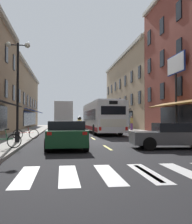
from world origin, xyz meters
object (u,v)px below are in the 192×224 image
object	(u,v)px
sedan_far	(176,135)
box_truck	(63,116)
motorcycle_rider	(79,131)
sedan_near	(66,134)
transit_bus	(101,117)
bicycle_mid	(2,141)
street_lamp_twin	(18,87)
billboard_sign	(176,73)
sedan_mid	(63,123)
bicycle_near	(26,134)
pedestrian_mid	(132,123)

from	to	relation	value
sedan_far	box_truck	bearing A→B (deg)	102.57
sedan_far	motorcycle_rider	distance (m)	6.64
sedan_near	sedan_far	bearing A→B (deg)	-6.52
transit_bus	bicycle_mid	bearing A→B (deg)	-114.88
sedan_near	street_lamp_twin	world-z (taller)	street_lamp_twin
transit_bus	box_truck	xyz separation A→B (m)	(-3.83, 10.37, 0.28)
billboard_sign	sedan_mid	distance (m)	27.30
sedan_near	street_lamp_twin	distance (m)	4.65
box_truck	street_lamp_twin	bearing A→B (deg)	-97.45
sedan_far	bicycle_near	bearing A→B (deg)	146.15
street_lamp_twin	pedestrian_mid	bearing A→B (deg)	54.11
transit_bus	sedan_mid	world-z (taller)	transit_bus
sedan_far	pedestrian_mid	world-z (taller)	pedestrian_mid
billboard_sign	pedestrian_mid	bearing A→B (deg)	95.95
bicycle_near	bicycle_mid	xyz separation A→B (m)	(-0.33, -5.61, 0.00)
pedestrian_mid	bicycle_mid	bearing A→B (deg)	76.89
billboard_sign	bicycle_mid	xyz separation A→B (m)	(-12.14, -8.26, -4.84)
box_truck	street_lamp_twin	size ratio (longest dim) A/B	1.24
billboard_sign	sedan_near	distance (m)	12.74
box_truck	sedan_near	distance (m)	24.24
billboard_sign	transit_bus	bearing A→B (deg)	130.12
sedan_near	transit_bus	bearing A→B (deg)	74.41
billboard_sign	sedan_far	distance (m)	10.05
sedan_mid	street_lamp_twin	xyz separation A→B (m)	(-2.78, -30.17, 2.66)
transit_bus	motorcycle_rider	size ratio (longest dim) A/B	5.95
box_truck	bicycle_mid	world-z (taller)	box_truck
sedan_far	bicycle_near	size ratio (longest dim) A/B	2.76
box_truck	sedan_far	bearing A→B (deg)	-77.43
sedan_far	bicycle_near	world-z (taller)	sedan_far
billboard_sign	bicycle_mid	world-z (taller)	billboard_sign
bicycle_mid	sedan_far	bearing A→B (deg)	0.95
sedan_far	street_lamp_twin	world-z (taller)	street_lamp_twin
bicycle_near	street_lamp_twin	size ratio (longest dim) A/B	0.28
motorcycle_rider	pedestrian_mid	size ratio (longest dim) A/B	1.22
sedan_near	motorcycle_rider	xyz separation A→B (m)	(0.96, 4.14, -0.01)
sedan_near	sedan_far	xyz separation A→B (m)	(5.57, -0.64, -0.05)
transit_bus	sedan_far	xyz separation A→B (m)	(1.71, -14.48, -1.00)
billboard_sign	street_lamp_twin	bearing A→B (deg)	-157.82
box_truck	sedan_mid	xyz separation A→B (m)	(-0.05, 8.55, -1.22)
box_truck	motorcycle_rider	world-z (taller)	box_truck
box_truck	motorcycle_rider	xyz separation A→B (m)	(0.93, -20.07, -1.24)
motorcycle_rider	sedan_far	bearing A→B (deg)	-45.99
sedan_mid	pedestrian_mid	bearing A→B (deg)	-61.51
box_truck	billboard_sign	bearing A→B (deg)	-61.23
pedestrian_mid	transit_bus	bearing A→B (deg)	59.85
transit_bus	bicycle_mid	xyz separation A→B (m)	(-6.78, -14.62, -1.17)
bicycle_near	sedan_near	bearing A→B (deg)	-61.85
sedan_far	bicycle_mid	bearing A→B (deg)	-179.05
sedan_mid	pedestrian_mid	distance (m)	17.12
bicycle_mid	box_truck	bearing A→B (deg)	83.26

